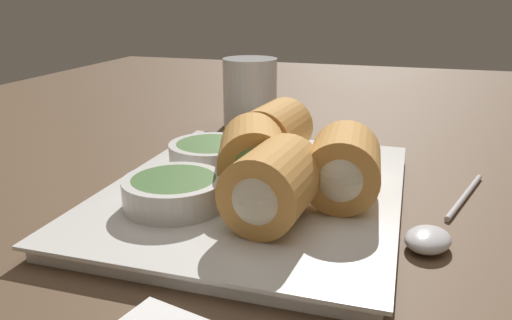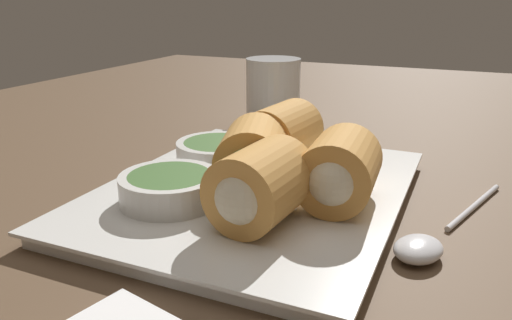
{
  "view_description": "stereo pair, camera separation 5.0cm",
  "coord_description": "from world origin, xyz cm",
  "px_view_note": "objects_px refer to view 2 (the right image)",
  "views": [
    {
      "loc": [
        -43.35,
        -10.25,
        20.01
      ],
      "look_at": [
        -3.24,
        2.07,
        5.9
      ],
      "focal_mm": 35.0,
      "sensor_mm": 36.0,
      "label": 1
    },
    {
      "loc": [
        -41.6,
        -14.94,
        20.01
      ],
      "look_at": [
        -3.24,
        2.07,
        5.9
      ],
      "focal_mm": 35.0,
      "sensor_mm": 36.0,
      "label": 2
    }
  ],
  "objects_px": {
    "dipping_bowl_far": "(170,187)",
    "dipping_bowl_near": "(218,152)",
    "spoon": "(427,242)",
    "drinking_glass": "(273,93)",
    "serving_plate": "(256,193)"
  },
  "relations": [
    {
      "from": "spoon",
      "to": "drinking_glass",
      "type": "relative_size",
      "value": 2.03
    },
    {
      "from": "drinking_glass",
      "to": "serving_plate",
      "type": "bearing_deg",
      "value": -161.18
    },
    {
      "from": "spoon",
      "to": "serving_plate",
      "type": "bearing_deg",
      "value": 77.31
    },
    {
      "from": "dipping_bowl_near",
      "to": "dipping_bowl_far",
      "type": "xyz_separation_m",
      "value": [
        -0.1,
        -0.01,
        0.0
      ]
    },
    {
      "from": "drinking_glass",
      "to": "dipping_bowl_far",
      "type": "bearing_deg",
      "value": -173.38
    },
    {
      "from": "dipping_bowl_far",
      "to": "spoon",
      "type": "bearing_deg",
      "value": -82.06
    },
    {
      "from": "serving_plate",
      "to": "spoon",
      "type": "xyz_separation_m",
      "value": [
        -0.03,
        -0.15,
        -0.0
      ]
    },
    {
      "from": "serving_plate",
      "to": "dipping_bowl_far",
      "type": "relative_size",
      "value": 3.82
    },
    {
      "from": "serving_plate",
      "to": "spoon",
      "type": "height_order",
      "value": "same"
    },
    {
      "from": "spoon",
      "to": "drinking_glass",
      "type": "height_order",
      "value": "drinking_glass"
    },
    {
      "from": "spoon",
      "to": "drinking_glass",
      "type": "distance_m",
      "value": 0.38
    },
    {
      "from": "dipping_bowl_near",
      "to": "spoon",
      "type": "relative_size",
      "value": 0.43
    },
    {
      "from": "dipping_bowl_near",
      "to": "spoon",
      "type": "distance_m",
      "value": 0.22
    },
    {
      "from": "dipping_bowl_far",
      "to": "dipping_bowl_near",
      "type": "bearing_deg",
      "value": 4.89
    },
    {
      "from": "serving_plate",
      "to": "dipping_bowl_near",
      "type": "height_order",
      "value": "dipping_bowl_near"
    }
  ]
}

